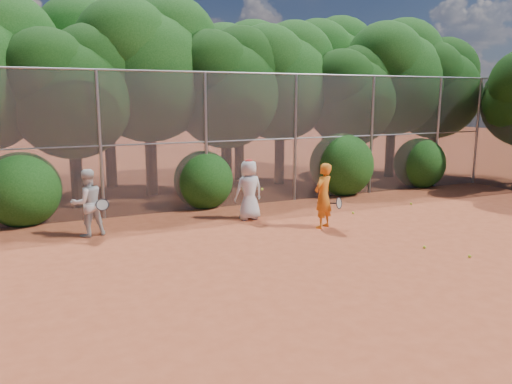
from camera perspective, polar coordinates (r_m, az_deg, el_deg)
name	(u,v)px	position (r m, az deg, el deg)	size (l,w,h in m)	color
ground	(353,262)	(10.36, 11.00, -7.91)	(80.00, 80.00, 0.00)	#A54325
fence_back	(234,139)	(15.09, -2.56, 6.07)	(20.05, 0.09, 4.03)	gray
tree_2	(72,87)	(15.82, -20.25, 11.20)	(3.99, 3.47, 5.47)	black
tree_3	(149,63)	(17.24, -12.14, 14.23)	(4.89, 4.26, 6.70)	black
tree_4	(227,83)	(17.38, -3.37, 12.31)	(4.19, 3.64, 5.73)	black
tree_5	(281,77)	(19.16, 2.88, 13.03)	(4.51, 3.92, 6.17)	black
tree_6	(351,92)	(19.59, 10.86, 11.11)	(3.86, 3.36, 5.29)	black
tree_7	(394,73)	(21.63, 15.53, 13.01)	(4.77, 4.14, 6.53)	black
tree_8	(436,85)	(22.73, 19.90, 11.47)	(4.25, 3.70, 5.82)	black
tree_10	(107,59)	(19.23, -16.66, 14.33)	(5.15, 4.48, 7.06)	black
tree_11	(240,75)	(20.18, -1.87, 13.25)	(4.64, 4.03, 6.35)	black
tree_12	(328,69)	(22.85, 8.27, 13.73)	(5.02, 4.37, 6.88)	black
bush_0	(22,186)	(14.40, -25.21, 0.61)	(2.00, 2.00, 2.00)	#134110
bush_1	(203,177)	(15.20, -6.03, 1.68)	(1.80, 1.80, 1.80)	#134110
bush_2	(341,162)	(17.42, 9.74, 3.40)	(2.20, 2.20, 2.20)	#134110
bush_3	(420,161)	(19.62, 18.20, 3.39)	(1.90, 1.90, 1.90)	#134110
player_yellow	(323,196)	(12.74, 7.70, -0.43)	(0.86, 0.62, 1.66)	orange
player_teen	(249,190)	(13.49, -0.81, 0.27)	(0.84, 0.58, 1.66)	silver
player_white	(88,203)	(12.53, -18.70, -1.19)	(0.92, 0.80, 1.62)	silver
ball_0	(424,247)	(11.67, 18.69, -5.98)	(0.07, 0.07, 0.07)	#C5E229
ball_1	(353,213)	(14.55, 11.03, -2.34)	(0.07, 0.07, 0.07)	#C5E229
ball_2	(470,256)	(11.35, 23.23, -6.77)	(0.07, 0.07, 0.07)	#C5E229
ball_4	(411,204)	(16.23, 17.31, -1.29)	(0.07, 0.07, 0.07)	#C5E229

